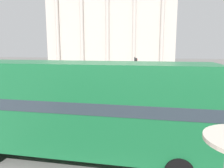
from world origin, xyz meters
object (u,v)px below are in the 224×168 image
(plaza_building_left, at_px, (113,20))
(pedestrian_blue, at_px, (124,79))
(traffic_light_mid, at_px, (150,77))
(double_decker_bus, at_px, (84,107))
(pedestrian_yellow, at_px, (104,73))
(traffic_light_near, at_px, (188,89))
(traffic_light_far, at_px, (135,68))
(pedestrian_grey, at_px, (174,93))

(plaza_building_left, bearing_deg, pedestrian_blue, -76.94)
(plaza_building_left, height_order, traffic_light_mid, plaza_building_left)
(traffic_light_mid, bearing_deg, double_decker_bus, -102.41)
(double_decker_bus, bearing_deg, pedestrian_yellow, 106.16)
(double_decker_bus, distance_m, pedestrian_yellow, 24.63)
(plaza_building_left, distance_m, traffic_light_near, 48.75)
(traffic_light_far, bearing_deg, plaza_building_left, 105.28)
(pedestrian_yellow, distance_m, pedestrian_blue, 7.98)
(plaza_building_left, height_order, pedestrian_yellow, plaza_building_left)
(pedestrian_yellow, bearing_deg, double_decker_bus, -155.16)
(traffic_light_mid, bearing_deg, traffic_light_far, 106.85)
(plaza_building_left, relative_size, pedestrian_grey, 18.58)
(double_decker_bus, height_order, pedestrian_blue, double_decker_bus)
(traffic_light_mid, xyz_separation_m, pedestrian_grey, (2.13, -0.86, -1.17))
(pedestrian_grey, distance_m, pedestrian_yellow, 16.60)
(pedestrian_grey, xyz_separation_m, pedestrian_blue, (-5.32, 6.84, 0.03))
(traffic_light_far, relative_size, pedestrian_yellow, 2.32)
(pedestrian_yellow, height_order, pedestrian_blue, pedestrian_blue)
(double_decker_bus, height_order, traffic_light_far, double_decker_bus)
(plaza_building_left, xyz_separation_m, pedestrian_grey, (13.09, -40.32, -11.19))
(traffic_light_near, distance_m, pedestrian_yellow, 21.58)
(traffic_light_near, bearing_deg, traffic_light_far, 108.86)
(traffic_light_mid, relative_size, traffic_light_far, 0.90)
(pedestrian_grey, xyz_separation_m, pedestrian_yellow, (-9.29, 13.76, -0.11))
(double_decker_bus, xyz_separation_m, pedestrian_yellow, (-4.69, 24.14, -1.42))
(pedestrian_blue, bearing_deg, plaza_building_left, 96.26)
(traffic_light_near, height_order, pedestrian_blue, traffic_light_near)
(traffic_light_near, relative_size, pedestrian_grey, 2.07)
(plaza_building_left, relative_size, traffic_light_mid, 9.82)
(traffic_light_near, bearing_deg, plaza_building_left, 106.27)
(double_decker_bus, relative_size, pedestrian_yellow, 6.57)
(pedestrian_grey, bearing_deg, traffic_light_mid, -99.95)
(plaza_building_left, bearing_deg, pedestrian_grey, -72.01)
(traffic_light_far, bearing_deg, pedestrian_blue, -174.89)
(traffic_light_mid, bearing_deg, pedestrian_grey, -21.88)
(plaza_building_left, xyz_separation_m, pedestrian_blue, (7.77, -33.48, -11.16))
(double_decker_bus, relative_size, traffic_light_mid, 3.15)
(traffic_light_near, bearing_deg, pedestrian_grey, 92.95)
(double_decker_bus, xyz_separation_m, pedestrian_blue, (-0.72, 17.21, -1.28))
(double_decker_bus, distance_m, traffic_light_far, 17.35)
(traffic_light_far, xyz_separation_m, pedestrian_yellow, (-5.32, 6.80, -1.51))
(traffic_light_near, height_order, pedestrian_yellow, traffic_light_near)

